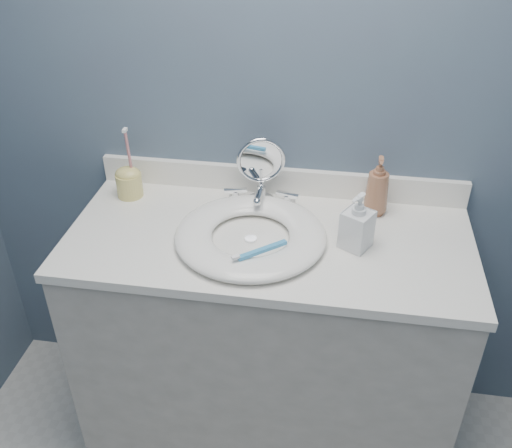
% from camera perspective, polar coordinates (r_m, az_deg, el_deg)
% --- Properties ---
extents(back_wall, '(2.20, 0.02, 2.40)m').
position_cam_1_polar(back_wall, '(1.80, 2.64, 12.18)').
color(back_wall, '#4D6273').
rests_on(back_wall, ground).
extents(vanity_cabinet, '(1.20, 0.55, 0.85)m').
position_cam_1_polar(vanity_cabinet, '(2.01, 1.11, -11.93)').
color(vanity_cabinet, beige).
rests_on(vanity_cabinet, ground).
extents(countertop, '(1.22, 0.57, 0.03)m').
position_cam_1_polar(countertop, '(1.72, 1.27, -1.63)').
color(countertop, white).
rests_on(countertop, vanity_cabinet).
extents(backsplash, '(1.22, 0.02, 0.09)m').
position_cam_1_polar(backsplash, '(1.91, 2.39, 4.35)').
color(backsplash, white).
rests_on(backsplash, countertop).
extents(basin, '(0.45, 0.45, 0.04)m').
position_cam_1_polar(basin, '(1.68, -0.54, -1.11)').
color(basin, white).
rests_on(basin, countertop).
extents(drain, '(0.04, 0.04, 0.01)m').
position_cam_1_polar(drain, '(1.69, -0.54, -1.53)').
color(drain, silver).
rests_on(drain, countertop).
extents(faucet, '(0.25, 0.13, 0.07)m').
position_cam_1_polar(faucet, '(1.84, 0.47, 2.56)').
color(faucet, silver).
rests_on(faucet, countertop).
extents(makeup_mirror, '(0.15, 0.09, 0.23)m').
position_cam_1_polar(makeup_mirror, '(1.82, 0.50, 5.65)').
color(makeup_mirror, silver).
rests_on(makeup_mirror, countertop).
extents(soap_bottle_amber, '(0.08, 0.08, 0.20)m').
position_cam_1_polar(soap_bottle_amber, '(1.81, 12.07, 3.74)').
color(soap_bottle_amber, '#966144').
rests_on(soap_bottle_amber, countertop).
extents(soap_bottle_clear, '(0.11, 0.11, 0.17)m').
position_cam_1_polar(soap_bottle_clear, '(1.65, 10.13, 0.29)').
color(soap_bottle_clear, silver).
rests_on(soap_bottle_clear, countertop).
extents(toothbrush_holder, '(0.09, 0.09, 0.25)m').
position_cam_1_polar(toothbrush_holder, '(1.93, -12.59, 4.25)').
color(toothbrush_holder, '#D6C76B').
rests_on(toothbrush_holder, countertop).
extents(toothbrush_lying, '(0.14, 0.12, 0.02)m').
position_cam_1_polar(toothbrush_lying, '(1.58, 0.43, -2.70)').
color(toothbrush_lying, '#378EC4').
rests_on(toothbrush_lying, basin).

